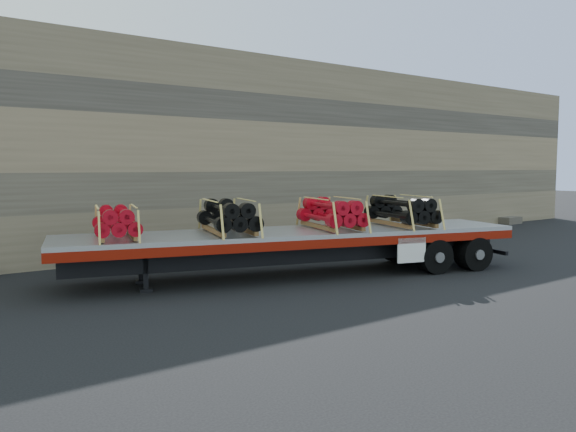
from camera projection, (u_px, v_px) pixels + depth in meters
name	position (u px, v px, depth m)	size (l,w,h in m)	color
ground	(312.00, 274.00, 15.57)	(120.00, 120.00, 0.00)	black
rock_wall	(202.00, 152.00, 20.50)	(44.00, 3.00, 7.00)	#7A6B54
trailer	(296.00, 253.00, 15.23)	(12.54, 2.41, 1.25)	#B9BCC1
bundle_front	(116.00, 223.00, 13.51)	(1.04, 2.07, 0.73)	#A90917
bundle_midfront	(228.00, 217.00, 14.48)	(1.17, 2.33, 0.83)	black
bundle_midrear	(331.00, 214.00, 15.51)	(1.16, 2.31, 0.82)	#A90917
bundle_rear	(401.00, 212.00, 16.29)	(1.18, 2.35, 0.83)	black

